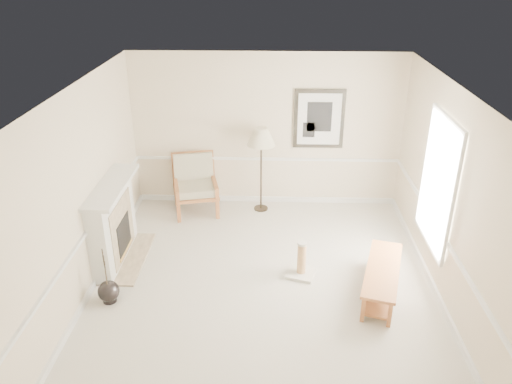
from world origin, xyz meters
TOP-DOWN VIEW (x-y plane):
  - ground at (0.00, 0.00)m, footprint 5.50×5.50m
  - room at (0.14, 0.08)m, footprint 5.04×5.54m
  - fireplace at (-2.34, 0.60)m, footprint 0.64×1.64m
  - floor_vase at (-2.15, -0.49)m, footprint 0.30×0.30m
  - armchair at (-1.34, 2.38)m, footprint 0.98×1.02m
  - floor_lamp at (-0.10, 2.40)m, footprint 0.66×0.66m
  - bench at (1.69, -0.17)m, footprint 0.85×1.57m
  - scratching_post at (0.57, 0.25)m, footprint 0.51×0.51m

SIDE VIEW (x-z plane):
  - ground at x=0.00m, z-range 0.00..0.00m
  - floor_vase at x=-2.15m, z-range -0.28..0.60m
  - scratching_post at x=0.57m, z-range -0.11..0.47m
  - bench at x=1.69m, z-range 0.07..0.50m
  - armchair at x=-1.34m, z-range 0.04..1.11m
  - fireplace at x=-2.34m, z-range -0.01..1.30m
  - floor_lamp at x=-0.10m, z-range 0.60..2.23m
  - room at x=0.14m, z-range 0.41..3.33m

